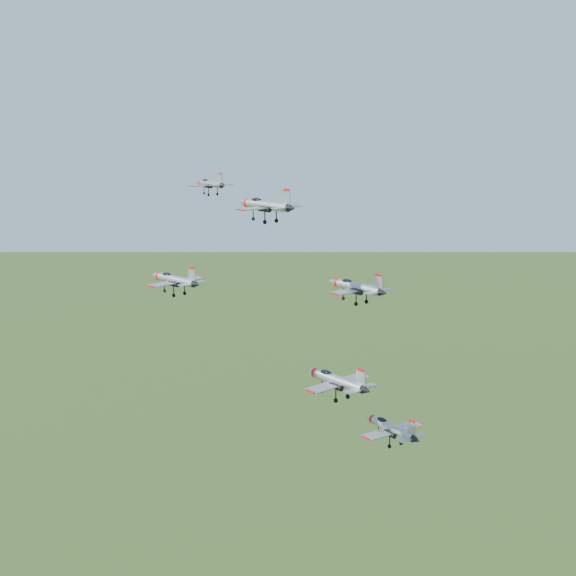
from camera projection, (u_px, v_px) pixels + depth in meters
The scene contains 6 objects.
jet_lead at pixel (210, 184), 150.87m from camera, with size 10.52×8.92×2.85m.
jet_left_high at pixel (265, 205), 124.65m from camera, with size 13.31×11.10×3.56m.
jet_right_high at pixel (174, 279), 112.21m from camera, with size 10.77×8.92×2.88m.
jet_left_low at pixel (356, 287), 128.59m from camera, with size 13.17×11.04×3.53m.
jet_right_low at pixel (336, 380), 112.33m from camera, with size 13.13×11.00×3.52m.
jet_trail at pixel (390, 427), 118.88m from camera, with size 12.29×10.47×3.35m.
Camera 1 is at (79.19, -97.33, 168.93)m, focal length 50.00 mm.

